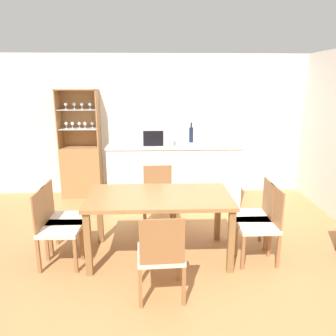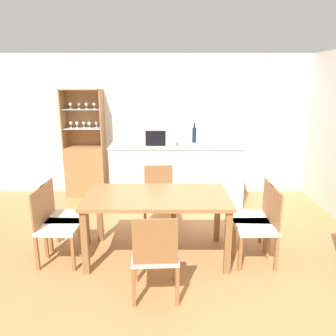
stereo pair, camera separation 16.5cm
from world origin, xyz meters
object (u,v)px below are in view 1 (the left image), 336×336
object	(u,v)px
dining_chair_head_far	(159,198)
microwave	(158,137)
wine_bottle	(191,134)
dining_chair_head_near	(161,255)
dining_chair_side_left_near	(57,227)
display_cabinet	(82,164)
dining_chair_side_right_near	(260,224)
dining_chair_side_right_far	(254,215)
dining_table	(159,203)
dining_chair_side_left_far	(63,218)

from	to	relation	value
dining_chair_head_far	microwave	xyz separation A→B (m)	(-0.00, 0.92, 0.74)
dining_chair_head_far	wine_bottle	world-z (taller)	wine_bottle
dining_chair_head_near	dining_chair_side_left_near	bearing A→B (deg)	147.88
display_cabinet	dining_chair_side_right_near	world-z (taller)	display_cabinet
dining_chair_side_right_far	wine_bottle	bearing A→B (deg)	20.47
dining_chair_side_left_near	dining_chair_side_right_near	xyz separation A→B (m)	(2.35, -0.00, 0.00)
wine_bottle	dining_chair_head_near	bearing A→B (deg)	-101.76
dining_chair_head_far	dining_chair_side_right_near	distance (m)	1.50
dining_table	microwave	size ratio (longest dim) A/B	3.36
dining_chair_head_near	wine_bottle	xyz separation A→B (m)	(0.58, 2.76, 0.73)
dining_chair_side_left_far	wine_bottle	size ratio (longest dim) A/B	2.61
dining_chair_side_left_far	dining_chair_head_near	bearing A→B (deg)	51.13
dining_chair_side_left_near	microwave	xyz separation A→B (m)	(1.17, 1.84, 0.74)
dining_chair_head_far	dining_chair_side_right_far	bearing A→B (deg)	147.09
dining_chair_side_left_near	dining_chair_side_right_far	bearing A→B (deg)	98.01
dining_table	dining_chair_head_far	world-z (taller)	dining_chair_head_far
display_cabinet	dining_chair_side_left_far	bearing A→B (deg)	-84.10
dining_chair_head_far	dining_chair_side_right_near	size ratio (longest dim) A/B	1.00
dining_chair_side_left_far	dining_table	bearing A→B (deg)	82.86
dining_chair_head_far	wine_bottle	distance (m)	1.50
dining_chair_side_right_near	dining_chair_head_far	bearing A→B (deg)	50.73
dining_chair_side_right_far	dining_chair_side_left_near	size ratio (longest dim) A/B	1.00
dining_chair_side_left_far	wine_bottle	bearing A→B (deg)	135.77
dining_chair_side_left_near	microwave	world-z (taller)	microwave
dining_chair_head_far	dining_chair_head_near	size ratio (longest dim) A/B	1.00
dining_chair_side_left_near	dining_chair_side_right_near	size ratio (longest dim) A/B	1.00
dining_table	dining_chair_side_right_far	size ratio (longest dim) A/B	1.87
dining_chair_side_left_far	dining_chair_side_left_near	bearing A→B (deg)	-0.55
dining_chair_side_left_far	wine_bottle	world-z (taller)	wine_bottle
dining_table	dining_chair_side_left_far	size ratio (longest dim) A/B	1.87
wine_bottle	display_cabinet	bearing A→B (deg)	171.53
display_cabinet	dining_chair_head_near	world-z (taller)	display_cabinet
dining_chair_side_left_far	dining_chair_side_right_far	size ratio (longest dim) A/B	1.00
dining_table	wine_bottle	size ratio (longest dim) A/B	4.89
dining_chair_side_right_far	dining_chair_head_near	distance (m)	1.49
dining_chair_side_right_far	dining_chair_side_right_near	world-z (taller)	same
display_cabinet	dining_chair_head_far	xyz separation A→B (m)	(1.39, -1.47, -0.15)
dining_table	dining_chair_side_left_near	distance (m)	1.20
dining_table	microwave	distance (m)	1.78
display_cabinet	dining_chair_side_left_far	xyz separation A→B (m)	(0.22, -2.13, -0.15)
dining_table	display_cabinet	bearing A→B (deg)	121.62
dining_table	dining_chair_side_right_far	distance (m)	1.20
display_cabinet	dining_chair_side_right_near	bearing A→B (deg)	-43.05
display_cabinet	microwave	distance (m)	1.61
wine_bottle	dining_chair_side_left_near	bearing A→B (deg)	-129.77
dining_chair_side_right_far	wine_bottle	size ratio (longest dim) A/B	2.61
display_cabinet	dining_chair_side_left_near	world-z (taller)	display_cabinet
dining_chair_side_left_far	dining_chair_head_near	world-z (taller)	same
display_cabinet	microwave	size ratio (longest dim) A/B	3.91
dining_chair_side_left_near	wine_bottle	bearing A→B (deg)	141.71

